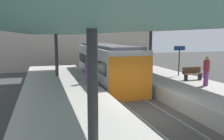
{
  "coord_description": "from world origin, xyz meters",
  "views": [
    {
      "loc": [
        -4.84,
        -9.78,
        3.93
      ],
      "look_at": [
        -0.09,
        5.85,
        1.54
      ],
      "focal_mm": 37.25,
      "sensor_mm": 36.0,
      "label": 1
    }
  ],
  "objects_px": {
    "commuter_train": "(107,65)",
    "passenger_near_bench": "(206,71)",
    "platform_bench": "(192,73)",
    "passenger_mid_platform": "(88,69)",
    "platform_sign": "(179,54)"
  },
  "relations": [
    {
      "from": "commuter_train",
      "to": "platform_bench",
      "type": "distance_m",
      "value": 6.37
    },
    {
      "from": "commuter_train",
      "to": "passenger_near_bench",
      "type": "xyz_separation_m",
      "value": [
        4.47,
        -5.95,
        0.18
      ]
    },
    {
      "from": "passenger_near_bench",
      "to": "passenger_mid_platform",
      "type": "height_order",
      "value": "passenger_near_bench"
    },
    {
      "from": "passenger_mid_platform",
      "to": "passenger_near_bench",
      "type": "bearing_deg",
      "value": -22.71
    },
    {
      "from": "platform_sign",
      "to": "passenger_near_bench",
      "type": "height_order",
      "value": "platform_sign"
    },
    {
      "from": "commuter_train",
      "to": "passenger_mid_platform",
      "type": "xyz_separation_m",
      "value": [
        -2.11,
        -3.2,
        0.16
      ]
    },
    {
      "from": "commuter_train",
      "to": "platform_sign",
      "type": "bearing_deg",
      "value": -25.22
    },
    {
      "from": "platform_bench",
      "to": "platform_sign",
      "type": "distance_m",
      "value": 2.13
    },
    {
      "from": "passenger_mid_platform",
      "to": "commuter_train",
      "type": "bearing_deg",
      "value": 56.61
    },
    {
      "from": "commuter_train",
      "to": "passenger_near_bench",
      "type": "distance_m",
      "value": 7.44
    },
    {
      "from": "commuter_train",
      "to": "passenger_near_bench",
      "type": "bearing_deg",
      "value": -53.12
    },
    {
      "from": "commuter_train",
      "to": "platform_bench",
      "type": "bearing_deg",
      "value": -40.25
    },
    {
      "from": "platform_bench",
      "to": "platform_sign",
      "type": "xyz_separation_m",
      "value": [
        0.09,
        1.78,
        1.16
      ]
    },
    {
      "from": "platform_bench",
      "to": "passenger_near_bench",
      "type": "xyz_separation_m",
      "value": [
        -0.39,
        -1.84,
        0.44
      ]
    },
    {
      "from": "platform_bench",
      "to": "passenger_mid_platform",
      "type": "xyz_separation_m",
      "value": [
        -6.97,
        0.91,
        0.42
      ]
    }
  ]
}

